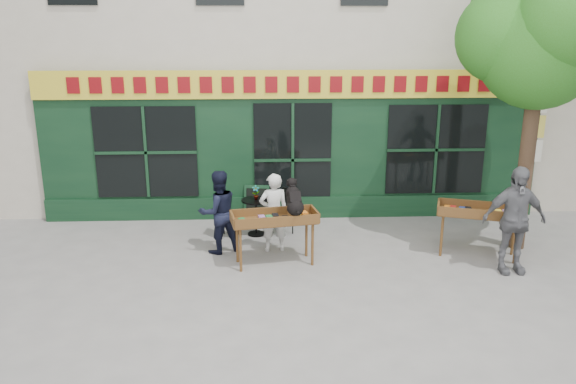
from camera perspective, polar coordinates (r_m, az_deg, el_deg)
The scene contains 13 objects.
ground at distance 10.62m, azimuth 1.14°, elevation -6.59°, with size 80.00×80.00×0.00m, color slate.
street_tree at distance 11.31m, azimuth 24.45°, elevation 14.76°, with size 3.05×2.90×5.60m.
book_cart_center at distance 10.04m, azimuth -1.39°, elevation -2.94°, with size 1.58×0.87×0.99m.
dog at distance 9.86m, azimuth 0.64°, elevation -0.43°, with size 0.34×0.60×0.60m, color black, non-canonical shape.
woman at distance 10.67m, azimuth -1.46°, elevation -2.10°, with size 0.56×0.37×1.53m, color silver.
book_cart_right at distance 11.00m, azimuth 18.91°, elevation -2.12°, with size 1.62×1.07×0.99m.
man_right at distance 10.43m, azimuth 21.97°, elevation -2.66°, with size 1.12×0.46×1.90m, color #5C5D61.
bistro_table at distance 11.58m, azimuth -3.27°, elevation -1.82°, with size 0.60×0.60×0.76m.
bistro_chair_left at distance 11.52m, azimuth -6.45°, elevation -1.92°, with size 0.41×0.41×0.95m.
bistro_chair_right at distance 11.68m, azimuth -0.21°, elevation -1.56°, with size 0.51×0.51×0.95m.
potted_plant at distance 11.47m, azimuth -3.30°, elevation -0.05°, with size 0.16×0.11×0.30m, color gray.
man_left at distance 10.68m, azimuth -7.09°, elevation -2.02°, with size 0.78×0.61×1.60m, color black.
chalkboard at distance 12.53m, azimuth -3.21°, elevation -1.12°, with size 0.58×0.26×0.79m.
Camera 1 is at (-0.66, -9.79, 4.06)m, focal length 35.00 mm.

